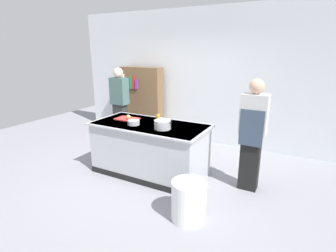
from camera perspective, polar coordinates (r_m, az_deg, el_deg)
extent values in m
plane|color=gray|center=(4.78, -3.84, -10.01)|extent=(10.00, 10.00, 0.00)
cube|color=silver|center=(6.19, 6.50, 10.49)|extent=(6.40, 0.12, 3.00)
cube|color=#B7BABF|center=(4.60, -3.94, -4.98)|extent=(1.90, 0.90, 0.90)
cube|color=#B7BABF|center=(4.46, -4.05, 0.23)|extent=(1.98, 0.98, 0.03)
cube|color=black|center=(4.43, -7.06, -11.68)|extent=(1.90, 0.01, 0.10)
cube|color=red|center=(4.80, -8.84, 1.54)|extent=(0.40, 0.28, 0.02)
sphere|color=tan|center=(4.72, -8.58, 1.94)|extent=(0.08, 0.08, 0.08)
cylinder|color=#B7BABF|center=(4.16, -1.20, 0.31)|extent=(0.27, 0.27, 0.14)
cube|color=black|center=(4.22, -2.95, 1.23)|extent=(0.04, 0.02, 0.01)
cube|color=black|center=(4.07, 0.61, 0.71)|extent=(0.04, 0.02, 0.01)
cylinder|color=#B7BABF|center=(4.44, -7.45, 0.76)|extent=(0.20, 0.20, 0.08)
cylinder|color=yellow|center=(4.68, -2.19, 1.86)|extent=(0.07, 0.07, 0.10)
cylinder|color=white|center=(3.49, 4.50, -15.82)|extent=(0.44, 0.44, 0.53)
cube|color=black|center=(4.29, 17.27, -7.38)|extent=(0.28, 0.20, 0.90)
cube|color=silver|center=(4.05, 18.15, 2.40)|extent=(0.38, 0.24, 0.60)
sphere|color=#D3AA8C|center=(3.98, 18.68, 8.13)|extent=(0.22, 0.22, 0.22)
cube|color=#38475B|center=(3.98, 17.58, -0.49)|extent=(0.34, 0.02, 0.54)
cube|color=#2B2B2B|center=(6.29, -10.18, 0.67)|extent=(0.28, 0.20, 0.90)
cube|color=#44635D|center=(6.13, -10.53, 7.44)|extent=(0.38, 0.24, 0.60)
sphere|color=beige|center=(6.08, -10.73, 11.26)|extent=(0.22, 0.22, 0.22)
cube|color=brown|center=(6.67, -5.73, 5.29)|extent=(1.10, 0.28, 1.70)
cube|color=white|center=(6.72, -9.72, 9.54)|extent=(0.08, 0.03, 0.34)
cube|color=brown|center=(6.67, -9.12, 9.13)|extent=(0.06, 0.03, 0.25)
cube|color=teal|center=(6.62, -8.57, 9.08)|extent=(0.08, 0.03, 0.24)
cube|color=green|center=(6.57, -8.01, 9.36)|extent=(0.05, 0.03, 0.31)
cube|color=red|center=(6.53, -7.50, 9.33)|extent=(0.07, 0.03, 0.31)
cube|color=purple|center=(6.49, -6.90, 8.95)|extent=(0.06, 0.03, 0.23)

